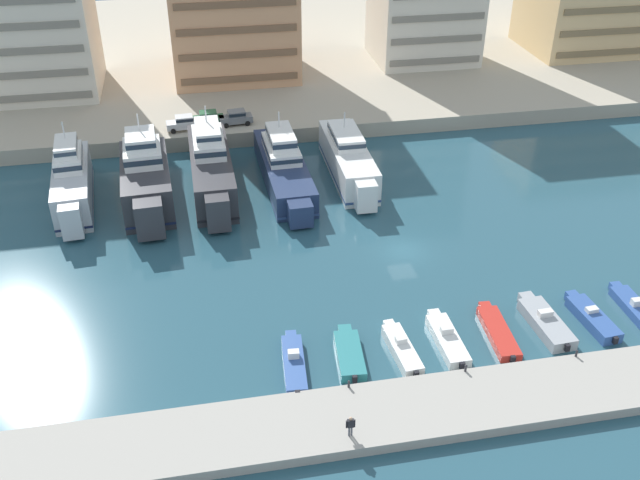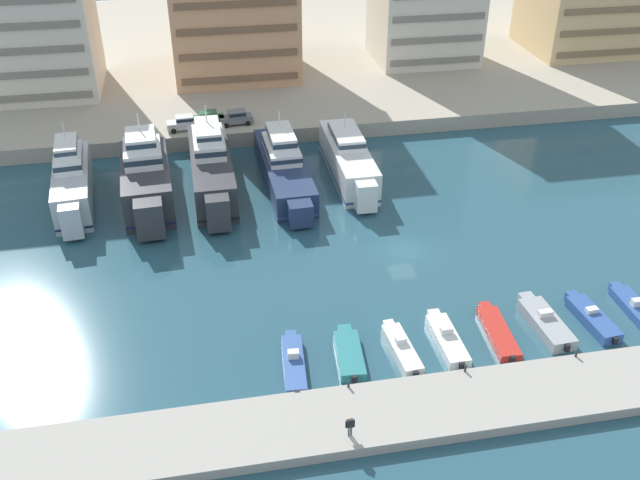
# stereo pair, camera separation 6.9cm
# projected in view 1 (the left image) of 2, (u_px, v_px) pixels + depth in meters

# --- Properties ---
(ground_plane) EXTENTS (400.00, 400.00, 0.00)m
(ground_plane) POSITION_uv_depth(u_px,v_px,m) (404.00, 250.00, 68.46)
(ground_plane) COLOR #285160
(quay_promenade) EXTENTS (180.00, 70.00, 1.93)m
(quay_promenade) POSITION_uv_depth(u_px,v_px,m) (300.00, 48.00, 118.76)
(quay_promenade) COLOR #ADA38E
(quay_promenade) RESTS_ON ground
(pier_dock) EXTENTS (120.00, 5.99, 0.83)m
(pier_dock) POSITION_uv_depth(u_px,v_px,m) (486.00, 400.00, 51.05)
(pier_dock) COLOR #A8A399
(pier_dock) RESTS_ON ground
(yacht_silver_far_left) EXTENTS (4.76, 16.71, 8.43)m
(yacht_silver_far_left) POSITION_uv_depth(u_px,v_px,m) (72.00, 182.00, 75.09)
(yacht_silver_far_left) COLOR silver
(yacht_silver_far_left) RESTS_ON ground
(yacht_charcoal_left) EXTENTS (5.70, 16.66, 9.25)m
(yacht_charcoal_left) POSITION_uv_depth(u_px,v_px,m) (146.00, 179.00, 74.96)
(yacht_charcoal_left) COLOR #333338
(yacht_charcoal_left) RESTS_ON ground
(yacht_charcoal_mid_left) EXTENTS (4.48, 19.78, 8.73)m
(yacht_charcoal_mid_left) POSITION_uv_depth(u_px,v_px,m) (211.00, 167.00, 77.70)
(yacht_charcoal_mid_left) COLOR #333338
(yacht_charcoal_mid_left) RESTS_ON ground
(yacht_navy_center_left) EXTENTS (4.86, 20.60, 7.46)m
(yacht_navy_center_left) POSITION_uv_depth(u_px,v_px,m) (284.00, 166.00, 79.28)
(yacht_navy_center_left) COLOR navy
(yacht_navy_center_left) RESTS_ON ground
(yacht_white_center) EXTENTS (3.99, 18.33, 6.78)m
(yacht_white_center) POSITION_uv_depth(u_px,v_px,m) (348.00, 159.00, 80.60)
(yacht_white_center) COLOR white
(yacht_white_center) RESTS_ON ground
(motorboat_blue_far_left) EXTENTS (2.07, 7.20, 1.37)m
(motorboat_blue_far_left) POSITION_uv_depth(u_px,v_px,m) (294.00, 363.00, 54.36)
(motorboat_blue_far_left) COLOR #33569E
(motorboat_blue_far_left) RESTS_ON ground
(motorboat_teal_left) EXTENTS (2.39, 6.39, 0.85)m
(motorboat_teal_left) POSITION_uv_depth(u_px,v_px,m) (349.00, 354.00, 55.30)
(motorboat_teal_left) COLOR teal
(motorboat_teal_left) RESTS_ON ground
(motorboat_white_mid_left) EXTENTS (1.91, 6.61, 1.44)m
(motorboat_white_mid_left) POSITION_uv_depth(u_px,v_px,m) (402.00, 349.00, 55.64)
(motorboat_white_mid_left) COLOR white
(motorboat_white_mid_left) RESTS_ON ground
(motorboat_white_center_left) EXTENTS (1.82, 7.02, 1.41)m
(motorboat_white_center_left) POSITION_uv_depth(u_px,v_px,m) (447.00, 339.00, 56.75)
(motorboat_white_center_left) COLOR white
(motorboat_white_center_left) RESTS_ON ground
(motorboat_red_center) EXTENTS (2.15, 7.35, 0.80)m
(motorboat_red_center) POSITION_uv_depth(u_px,v_px,m) (498.00, 332.00, 57.62)
(motorboat_red_center) COLOR red
(motorboat_red_center) RESTS_ON ground
(motorboat_grey_center_right) EXTENTS (2.47, 7.36, 1.50)m
(motorboat_grey_center_right) POSITION_uv_depth(u_px,v_px,m) (545.00, 322.00, 58.44)
(motorboat_grey_center_right) COLOR #9EA3A8
(motorboat_grey_center_right) RESTS_ON ground
(motorboat_blue_mid_right) EXTENTS (2.24, 6.75, 1.30)m
(motorboat_blue_mid_right) POSITION_uv_depth(u_px,v_px,m) (592.00, 317.00, 58.97)
(motorboat_blue_mid_right) COLOR #33569E
(motorboat_blue_mid_right) RESTS_ON ground
(motorboat_blue_right) EXTENTS (1.74, 7.63, 1.36)m
(motorboat_blue_right) POSITION_uv_depth(u_px,v_px,m) (637.00, 311.00, 59.87)
(motorboat_blue_right) COLOR #33569E
(motorboat_blue_right) RESTS_ON ground
(car_white_far_left) EXTENTS (4.22, 2.16, 1.80)m
(car_white_far_left) POSITION_uv_depth(u_px,v_px,m) (184.00, 122.00, 87.43)
(car_white_far_left) COLOR white
(car_white_far_left) RESTS_ON quay_promenade
(car_green_left) EXTENTS (4.16, 2.05, 1.80)m
(car_green_left) POSITION_uv_depth(u_px,v_px,m) (208.00, 118.00, 88.61)
(car_green_left) COLOR #2D6642
(car_green_left) RESTS_ON quay_promenade
(car_grey_mid_left) EXTENTS (4.23, 2.19, 1.80)m
(car_grey_mid_left) POSITION_uv_depth(u_px,v_px,m) (236.00, 117.00, 88.89)
(car_grey_mid_left) COLOR slate
(car_grey_mid_left) RESTS_ON quay_promenade
(pedestrian_near_edge) EXTENTS (0.66, 0.23, 1.69)m
(pedestrian_near_edge) POSITION_uv_depth(u_px,v_px,m) (351.00, 425.00, 47.22)
(pedestrian_near_edge) COLOR #4C515B
(pedestrian_near_edge) RESTS_ON pier_dock
(bollard_west) EXTENTS (0.20, 0.20, 0.61)m
(bollard_west) POSITION_uv_depth(u_px,v_px,m) (349.00, 384.00, 51.45)
(bollard_west) COLOR #2D2D33
(bollard_west) RESTS_ON pier_dock
(bollard_west_mid) EXTENTS (0.20, 0.20, 0.61)m
(bollard_west_mid) POSITION_uv_depth(u_px,v_px,m) (466.00, 368.00, 52.85)
(bollard_west_mid) COLOR #2D2D33
(bollard_west_mid) RESTS_ON pier_dock
(bollard_east_mid) EXTENTS (0.20, 0.20, 0.61)m
(bollard_east_mid) POSITION_uv_depth(u_px,v_px,m) (577.00, 353.00, 54.24)
(bollard_east_mid) COLOR #2D2D33
(bollard_east_mid) RESTS_ON pier_dock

